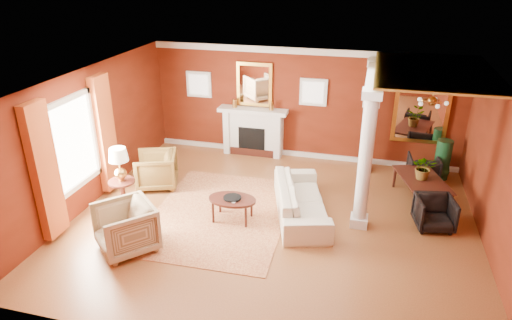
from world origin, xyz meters
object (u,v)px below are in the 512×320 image
(coffee_table, at_px, (232,200))
(side_table, at_px, (120,169))
(armchair_leopard, at_px, (156,168))
(sofa, at_px, (301,195))
(armchair_stripe, at_px, (125,226))
(dining_table, at_px, (423,184))

(coffee_table, height_order, side_table, side_table)
(side_table, bearing_deg, armchair_leopard, 78.21)
(sofa, relative_size, coffee_table, 2.47)
(armchair_stripe, distance_m, side_table, 1.64)
(armchair_leopard, xyz_separation_m, dining_table, (5.95, 0.81, -0.03))
(sofa, xyz_separation_m, armchair_leopard, (-3.48, 0.45, -0.01))
(sofa, bearing_deg, armchair_leopard, 66.35)
(armchair_leopard, bearing_deg, coffee_table, 45.11)
(armchair_stripe, xyz_separation_m, side_table, (-0.83, 1.35, 0.42))
(armchair_leopard, distance_m, dining_table, 6.00)
(sofa, distance_m, armchair_leopard, 3.50)
(armchair_leopard, relative_size, dining_table, 0.60)
(coffee_table, distance_m, side_table, 2.44)
(armchair_leopard, relative_size, armchair_stripe, 0.92)
(armchair_leopard, xyz_separation_m, coffee_table, (2.16, -1.00, -0.01))
(sofa, height_order, armchair_leopard, sofa)
(armchair_leopard, xyz_separation_m, armchair_stripe, (0.59, -2.47, 0.04))
(armchair_stripe, bearing_deg, dining_table, 74.25)
(armchair_stripe, bearing_deg, sofa, 77.83)
(armchair_stripe, xyz_separation_m, coffee_table, (1.57, 1.47, -0.05))
(coffee_table, bearing_deg, dining_table, 25.53)
(armchair_leopard, height_order, coffee_table, armchair_leopard)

